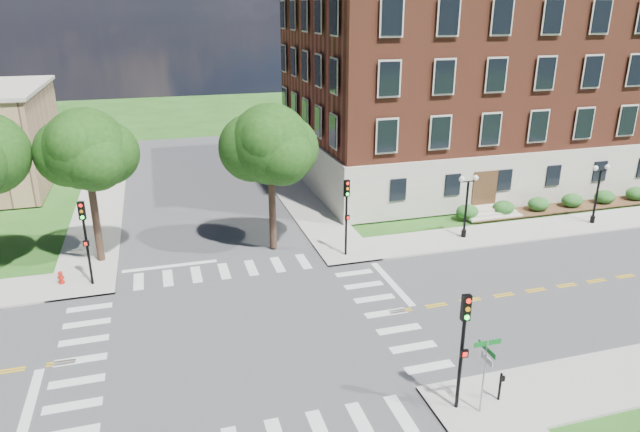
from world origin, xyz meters
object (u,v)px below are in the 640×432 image
object	(u,v)px
street_sign_pole	(486,362)
push_button_post	(500,385)
traffic_signal_se	(463,338)
traffic_signal_nw	(85,232)
traffic_signal_ne	(347,208)
twin_lamp_west	(467,203)
fire_hydrant	(61,278)
twin_lamp_east	(598,190)

from	to	relation	value
street_sign_pole	push_button_post	distance (m)	1.89
traffic_signal_se	push_button_post	xyz separation A→B (m)	(1.80, -0.08, -2.39)
traffic_signal_nw	traffic_signal_ne	bearing A→B (deg)	-0.70
traffic_signal_se	traffic_signal_ne	xyz separation A→B (m)	(0.58, 14.80, 0.00)
traffic_signal_se	twin_lamp_west	world-z (taller)	traffic_signal_se
traffic_signal_nw	street_sign_pole	xyz separation A→B (m)	(14.89, -15.46, -0.88)
street_sign_pole	fire_hydrant	xyz separation A→B (m)	(-16.54, 16.00, -1.84)
twin_lamp_west	street_sign_pole	bearing A→B (deg)	-117.79
traffic_signal_se	fire_hydrant	size ratio (longest dim) A/B	6.40
traffic_signal_nw	street_sign_pole	world-z (taller)	traffic_signal_nw
traffic_signal_nw	push_button_post	size ratio (longest dim) A/B	4.00
street_sign_pole	fire_hydrant	distance (m)	23.09
twin_lamp_east	street_sign_pole	size ratio (longest dim) A/B	1.36
twin_lamp_east	fire_hydrant	distance (m)	35.08
traffic_signal_ne	fire_hydrant	bearing A→B (deg)	177.47
traffic_signal_ne	twin_lamp_east	world-z (taller)	traffic_signal_ne
traffic_signal_se	twin_lamp_west	distance (m)	17.84
twin_lamp_east	street_sign_pole	bearing A→B (deg)	-139.82
traffic_signal_se	traffic_signal_ne	world-z (taller)	same
twin_lamp_east	push_button_post	world-z (taller)	twin_lamp_east
twin_lamp_west	fire_hydrant	distance (m)	24.97
traffic_signal_se	twin_lamp_west	size ratio (longest dim) A/B	1.13
twin_lamp_west	street_sign_pole	world-z (taller)	twin_lamp_west
twin_lamp_west	push_button_post	distance (m)	17.15
twin_lamp_east	fire_hydrant	xyz separation A→B (m)	(-35.02, 0.39, -2.06)
traffic_signal_ne	twin_lamp_west	world-z (taller)	traffic_signal_ne
traffic_signal_nw	twin_lamp_east	xyz separation A→B (m)	(33.37, 0.15, -0.66)
traffic_signal_nw	fire_hydrant	bearing A→B (deg)	161.80
traffic_signal_se	twin_lamp_west	xyz separation A→B (m)	(9.07, 15.35, -0.66)
traffic_signal_nw	twin_lamp_west	bearing A→B (deg)	0.91
twin_lamp_east	fire_hydrant	bearing A→B (deg)	179.36
twin_lamp_west	traffic_signal_se	bearing A→B (deg)	-120.58
twin_lamp_west	street_sign_pole	size ratio (longest dim) A/B	1.36
traffic_signal_se	traffic_signal_ne	bearing A→B (deg)	87.76
twin_lamp_east	street_sign_pole	xyz separation A→B (m)	(-18.48, -15.61, -0.21)
traffic_signal_nw	fire_hydrant	xyz separation A→B (m)	(-1.65, 0.54, -2.72)
street_sign_pole	traffic_signal_se	bearing A→B (deg)	146.87
push_button_post	traffic_signal_ne	bearing A→B (deg)	94.68
traffic_signal_se	street_sign_pole	distance (m)	1.24
traffic_signal_se	twin_lamp_west	bearing A→B (deg)	59.42
street_sign_pole	traffic_signal_nw	bearing A→B (deg)	133.94
twin_lamp_west	fire_hydrant	size ratio (longest dim) A/B	5.64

